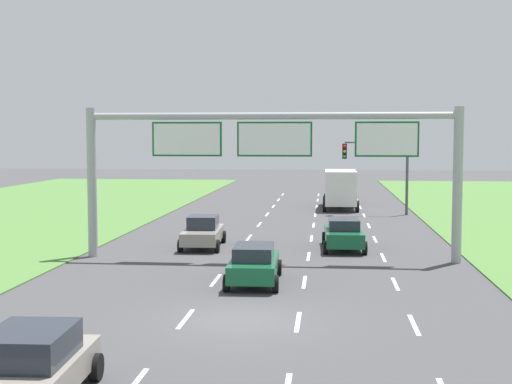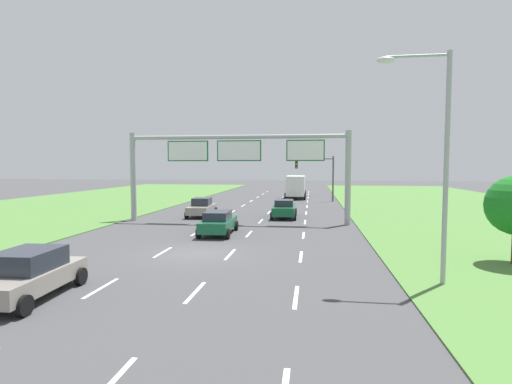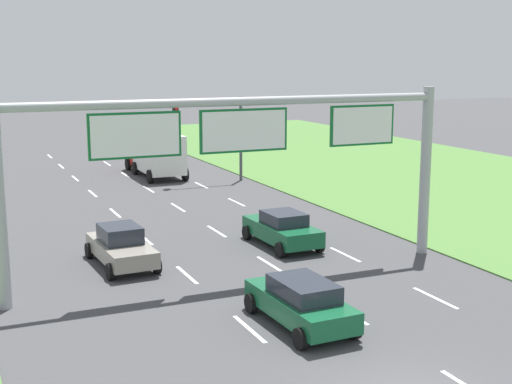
{
  "view_description": "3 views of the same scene",
  "coord_description": "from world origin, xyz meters",
  "px_view_note": "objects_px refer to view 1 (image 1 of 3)",
  "views": [
    {
      "loc": [
        2.62,
        -21.46,
        5.67
      ],
      "look_at": [
        -0.73,
        11.73,
        3.06
      ],
      "focal_mm": 50.0,
      "sensor_mm": 36.0,
      "label": 1
    },
    {
      "loc": [
        5.74,
        -19.21,
        4.41
      ],
      "look_at": [
        1.64,
        10.09,
        2.45
      ],
      "focal_mm": 28.0,
      "sensor_mm": 36.0,
      "label": 2
    },
    {
      "loc": [
        -9.94,
        -12.93,
        8.2
      ],
      "look_at": [
        0.66,
        10.91,
        3.23
      ],
      "focal_mm": 50.0,
      "sensor_mm": 36.0,
      "label": 3
    }
  ],
  "objects_px": {
    "car_near_red": "(29,367)",
    "sign_gantry": "(272,152)",
    "car_mid_lane": "(254,263)",
    "car_far_ahead": "(344,234)",
    "box_truck": "(340,187)",
    "traffic_light_mast": "(380,161)",
    "car_lead_silver": "(203,232)"
  },
  "relations": [
    {
      "from": "car_near_red",
      "to": "sign_gantry",
      "type": "distance_m",
      "value": 19.11
    },
    {
      "from": "car_near_red",
      "to": "car_mid_lane",
      "type": "bearing_deg",
      "value": 72.46
    },
    {
      "from": "car_mid_lane",
      "to": "car_far_ahead",
      "type": "distance_m",
      "value": 9.47
    },
    {
      "from": "car_near_red",
      "to": "box_truck",
      "type": "xyz_separation_m",
      "value": [
        7.25,
        42.22,
        0.85
      ]
    },
    {
      "from": "car_mid_lane",
      "to": "box_truck",
      "type": "relative_size",
      "value": 0.61
    },
    {
      "from": "car_far_ahead",
      "to": "box_truck",
      "type": "distance_m",
      "value": 20.57
    },
    {
      "from": "car_mid_lane",
      "to": "traffic_light_mast",
      "type": "bearing_deg",
      "value": 73.46
    },
    {
      "from": "box_truck",
      "to": "sign_gantry",
      "type": "bearing_deg",
      "value": -98.52
    },
    {
      "from": "car_near_red",
      "to": "car_mid_lane",
      "type": "relative_size",
      "value": 0.97
    },
    {
      "from": "car_mid_lane",
      "to": "box_truck",
      "type": "height_order",
      "value": "box_truck"
    },
    {
      "from": "car_near_red",
      "to": "car_mid_lane",
      "type": "height_order",
      "value": "car_near_red"
    },
    {
      "from": "car_mid_lane",
      "to": "sign_gantry",
      "type": "relative_size",
      "value": 0.26
    },
    {
      "from": "car_lead_silver",
      "to": "sign_gantry",
      "type": "xyz_separation_m",
      "value": [
        3.82,
        -3.33,
        4.18
      ]
    },
    {
      "from": "car_lead_silver",
      "to": "sign_gantry",
      "type": "bearing_deg",
      "value": -43.82
    },
    {
      "from": "car_lead_silver",
      "to": "car_mid_lane",
      "type": "xyz_separation_m",
      "value": [
        3.53,
        -8.69,
        -0.0
      ]
    },
    {
      "from": "car_far_ahead",
      "to": "traffic_light_mast",
      "type": "xyz_separation_m",
      "value": [
        2.95,
        16.32,
        3.09
      ]
    },
    {
      "from": "box_truck",
      "to": "traffic_light_mast",
      "type": "xyz_separation_m",
      "value": [
        2.77,
        -4.24,
        2.21
      ]
    },
    {
      "from": "car_lead_silver",
      "to": "box_truck",
      "type": "relative_size",
      "value": 0.61
    },
    {
      "from": "traffic_light_mast",
      "to": "car_lead_silver",
      "type": "bearing_deg",
      "value": -121.7
    },
    {
      "from": "car_far_ahead",
      "to": "traffic_light_mast",
      "type": "bearing_deg",
      "value": 78.22
    },
    {
      "from": "car_lead_silver",
      "to": "box_truck",
      "type": "distance_m",
      "value": 21.9
    },
    {
      "from": "box_truck",
      "to": "sign_gantry",
      "type": "height_order",
      "value": "sign_gantry"
    },
    {
      "from": "car_mid_lane",
      "to": "car_far_ahead",
      "type": "height_order",
      "value": "car_far_ahead"
    },
    {
      "from": "car_near_red",
      "to": "car_lead_silver",
      "type": "height_order",
      "value": "car_lead_silver"
    },
    {
      "from": "car_near_red",
      "to": "car_lead_silver",
      "type": "xyz_separation_m",
      "value": [
        -0.09,
        21.61,
        -0.02
      ]
    },
    {
      "from": "car_mid_lane",
      "to": "sign_gantry",
      "type": "bearing_deg",
      "value": 85.12
    },
    {
      "from": "traffic_light_mast",
      "to": "box_truck",
      "type": "bearing_deg",
      "value": 123.19
    },
    {
      "from": "car_far_ahead",
      "to": "car_near_red",
      "type": "bearing_deg",
      "value": -109.63
    },
    {
      "from": "car_near_red",
      "to": "car_far_ahead",
      "type": "distance_m",
      "value": 22.79
    },
    {
      "from": "car_lead_silver",
      "to": "box_truck",
      "type": "bearing_deg",
      "value": 67.63
    },
    {
      "from": "car_lead_silver",
      "to": "car_near_red",
      "type": "bearing_deg",
      "value": -92.52
    },
    {
      "from": "car_lead_silver",
      "to": "car_far_ahead",
      "type": "height_order",
      "value": "car_lead_silver"
    }
  ]
}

